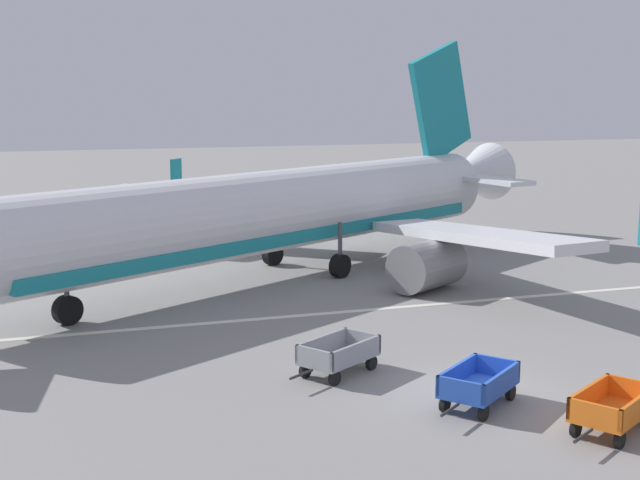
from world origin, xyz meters
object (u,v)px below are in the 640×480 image
(baggage_cart_second_in_row, at_px, (479,385))
(baggage_cart_nearest, at_px, (613,409))
(airplane, at_px, (284,211))
(baggage_cart_third_in_row, at_px, (339,355))

(baggage_cart_second_in_row, bearing_deg, baggage_cart_nearest, -48.59)
(airplane, xyz_separation_m, baggage_cart_nearest, (2.82, -20.77, -2.45))
(baggage_cart_second_in_row, height_order, baggage_cart_third_in_row, same)
(airplane, relative_size, baggage_cart_nearest, 10.04)
(airplane, relative_size, baggage_cart_third_in_row, 10.14)
(baggage_cart_nearest, bearing_deg, baggage_cart_second_in_row, 131.41)
(baggage_cart_second_in_row, relative_size, baggage_cart_third_in_row, 0.97)
(baggage_cart_nearest, distance_m, baggage_cart_second_in_row, 3.58)
(airplane, bearing_deg, baggage_cart_nearest, -82.26)
(baggage_cart_nearest, xyz_separation_m, baggage_cart_second_in_row, (-2.37, 2.69, 0.00))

